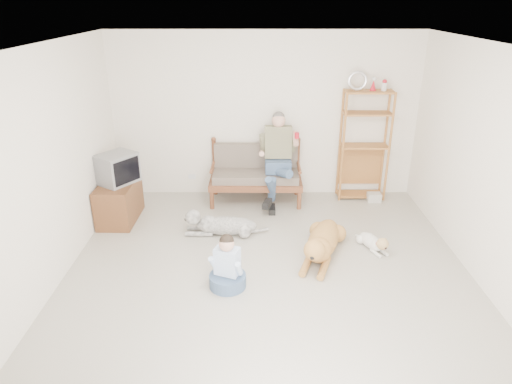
{
  "coord_description": "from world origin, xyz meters",
  "views": [
    {
      "loc": [
        -0.16,
        -4.6,
        3.15
      ],
      "look_at": [
        -0.15,
        1.0,
        0.75
      ],
      "focal_mm": 32.0,
      "sensor_mm": 36.0,
      "label": 1
    }
  ],
  "objects_px": {
    "loveseat": "(256,173)",
    "golden_retriever": "(322,243)",
    "etagere": "(364,145)",
    "tv_stand": "(119,201)"
  },
  "relations": [
    {
      "from": "loveseat",
      "to": "tv_stand",
      "type": "xyz_separation_m",
      "value": [
        -2.08,
        -0.74,
        -0.19
      ]
    },
    {
      "from": "golden_retriever",
      "to": "etagere",
      "type": "bearing_deg",
      "value": 83.81
    },
    {
      "from": "etagere",
      "to": "tv_stand",
      "type": "xyz_separation_m",
      "value": [
        -3.85,
        -0.85,
        -0.63
      ]
    },
    {
      "from": "etagere",
      "to": "golden_retriever",
      "type": "height_order",
      "value": "etagere"
    },
    {
      "from": "loveseat",
      "to": "golden_retriever",
      "type": "xyz_separation_m",
      "value": [
        0.86,
        -1.82,
        -0.29
      ]
    },
    {
      "from": "loveseat",
      "to": "golden_retriever",
      "type": "relative_size",
      "value": 1.01
    },
    {
      "from": "loveseat",
      "to": "etagere",
      "type": "height_order",
      "value": "etagere"
    },
    {
      "from": "tv_stand",
      "to": "golden_retriever",
      "type": "xyz_separation_m",
      "value": [
        2.94,
        -1.07,
        -0.11
      ]
    },
    {
      "from": "loveseat",
      "to": "etagere",
      "type": "bearing_deg",
      "value": 4.3
    },
    {
      "from": "tv_stand",
      "to": "golden_retriever",
      "type": "relative_size",
      "value": 0.61
    }
  ]
}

